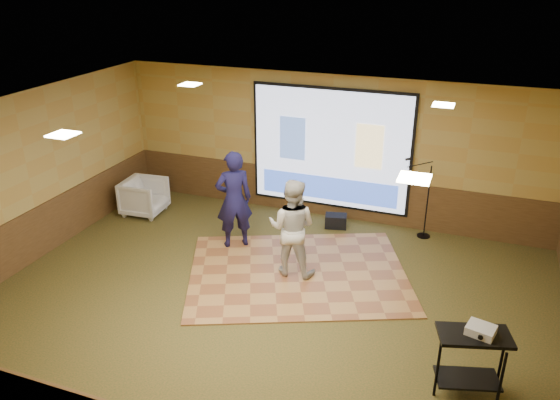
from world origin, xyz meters
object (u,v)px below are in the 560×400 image
(av_table, at_px, (472,353))
(mic_stand, at_px, (423,213))
(dance_floor, at_px, (298,273))
(player_left, at_px, (234,200))
(projector_screen, at_px, (330,150))
(duffel_bag, at_px, (336,221))
(player_right, at_px, (292,228))
(projector, at_px, (481,330))
(banquet_chair, at_px, (144,197))

(av_table, xyz_separation_m, mic_stand, (-1.06, 4.19, -0.13))
(dance_floor, distance_m, player_left, 1.82)
(av_table, bearing_deg, mic_stand, 104.26)
(projector_screen, xyz_separation_m, duffel_bag, (0.30, -0.45, -1.34))
(player_left, distance_m, player_right, 1.46)
(projector, height_order, banquet_chair, projector)
(projector, xyz_separation_m, banquet_chair, (-6.83, 3.19, -0.58))
(projector_screen, height_order, player_left, projector_screen)
(projector_screen, bearing_deg, projector, -54.87)
(dance_floor, distance_m, projector, 3.67)
(projector_screen, distance_m, mic_stand, 2.23)
(player_left, xyz_separation_m, projector, (4.39, -2.52, -0.00))
(banquet_chair, bearing_deg, dance_floor, -111.59)
(av_table, distance_m, projector, 0.34)
(dance_floor, bearing_deg, mic_stand, 50.33)
(dance_floor, bearing_deg, duffel_bag, 85.95)
(player_right, bearing_deg, player_left, -26.33)
(banquet_chair, bearing_deg, projector, -119.05)
(projector_screen, relative_size, av_table, 3.67)
(projector, bearing_deg, player_left, 164.54)
(duffel_bag, bearing_deg, av_table, -55.44)
(player_left, bearing_deg, duffel_bag, -174.18)
(dance_floor, height_order, projector, projector)
(projector_screen, bearing_deg, av_table, -55.55)
(player_right, distance_m, mic_stand, 2.97)
(projector_screen, distance_m, player_right, 2.55)
(player_right, relative_size, projector, 5.37)
(mic_stand, bearing_deg, banquet_chair, 175.83)
(dance_floor, height_order, player_left, player_left)
(player_left, height_order, duffel_bag, player_left)
(projector_screen, xyz_separation_m, banquet_chair, (-3.73, -1.22, -1.09))
(projector, height_order, duffel_bag, projector)
(player_left, xyz_separation_m, banquet_chair, (-2.44, 0.68, -0.58))
(player_right, relative_size, mic_stand, 1.08)
(banquet_chair, height_order, duffel_bag, banquet_chair)
(projector_screen, relative_size, player_left, 1.77)
(player_left, bearing_deg, projector, 113.64)
(player_right, bearing_deg, projector, 144.72)
(player_right, relative_size, duffel_bag, 4.00)
(projector, distance_m, banquet_chair, 7.56)
(projector, bearing_deg, mic_stand, 119.44)
(player_right, bearing_deg, mic_stand, -133.89)
(projector, xyz_separation_m, duffel_bag, (-2.81, 3.96, -0.82))
(dance_floor, xyz_separation_m, player_right, (-0.11, -0.02, 0.88))
(dance_floor, height_order, duffel_bag, duffel_bag)
(dance_floor, xyz_separation_m, projector, (2.95, -1.96, 0.95))
(banquet_chair, distance_m, duffel_bag, 4.10)
(player_left, relative_size, av_table, 2.07)
(projector, bearing_deg, av_table, -142.45)
(duffel_bag, bearing_deg, projector, -54.69)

